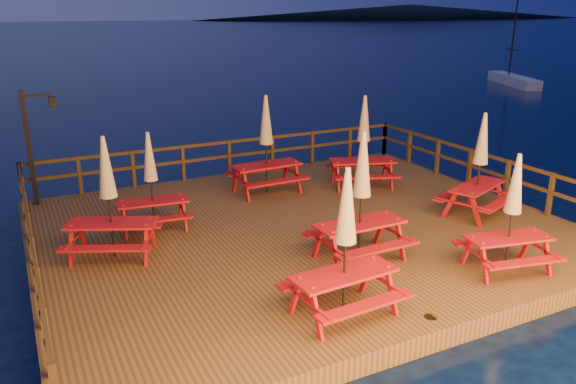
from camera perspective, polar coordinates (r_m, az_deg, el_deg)
name	(u,v)px	position (r m, az deg, el deg)	size (l,w,h in m)	color
ground	(303,242)	(13.53, 1.50, -5.08)	(500.00, 500.00, 0.00)	black
deck	(303,234)	(13.45, 1.51, -4.30)	(12.00, 10.00, 0.40)	#463216
deck_piles	(303,253)	(13.65, 1.49, -6.24)	(11.44, 9.44, 1.40)	#332010
railing	(271,177)	(14.63, -1.74, 1.58)	(11.80, 9.75, 1.10)	#332010
lamp_post	(34,137)	(15.83, -24.37, 5.09)	(0.85, 0.18, 3.00)	black
headland_right	(411,12)	(307.40, 12.37, 17.47)	(230.40, 86.40, 7.00)	black
sailboat	(513,80)	(44.80, 21.90, 10.50)	(3.74, 6.57, 9.92)	silver
picnic_table_0	(512,211)	(11.59, 21.82, -1.85)	(1.91, 1.68, 2.37)	maroon
picnic_table_1	(363,140)	(16.11, 7.67, 5.23)	(2.26, 2.06, 2.65)	maroon
picnic_table_2	(480,163)	(14.52, 18.93, 2.81)	(2.22, 2.04, 2.58)	maroon
picnic_table_3	(109,196)	(11.88, -17.77, -0.40)	(2.25, 2.10, 2.57)	maroon
picnic_table_4	(266,143)	(15.45, -2.23, 5.00)	(1.96, 1.64, 2.73)	maroon
picnic_table_5	(345,241)	(9.20, 5.86, -4.97)	(1.89, 1.59, 2.58)	maroon
picnic_table_6	(151,180)	(13.24, -13.75, 1.24)	(1.76, 1.50, 2.31)	maroon
picnic_table_7	(361,195)	(11.29, 7.46, -0.29)	(1.90, 1.57, 2.68)	maroon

